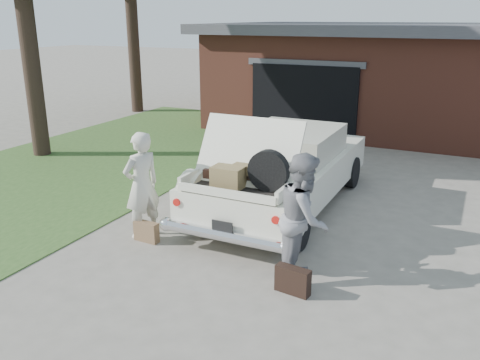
% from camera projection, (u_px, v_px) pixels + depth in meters
% --- Properties ---
extents(ground, '(90.00, 90.00, 0.00)m').
position_uv_depth(ground, '(223.00, 259.00, 7.73)').
color(ground, gray).
rests_on(ground, ground).
extents(grass_strip, '(6.00, 16.00, 0.02)m').
position_uv_depth(grass_strip, '(82.00, 165.00, 12.57)').
color(grass_strip, '#2D4C1E').
rests_on(grass_strip, ground).
extents(house, '(12.80, 7.80, 3.30)m').
position_uv_depth(house, '(411.00, 76.00, 16.64)').
color(house, brown).
rests_on(house, ground).
extents(sedan, '(2.06, 5.18, 1.99)m').
position_uv_depth(sedan, '(284.00, 169.00, 9.65)').
color(sedan, white).
rests_on(sedan, ground).
extents(woman_left, '(0.63, 0.76, 1.79)m').
position_uv_depth(woman_left, '(142.00, 185.00, 8.30)').
color(woman_left, beige).
rests_on(woman_left, ground).
extents(woman_right, '(0.87, 1.02, 1.82)m').
position_uv_depth(woman_right, '(304.00, 218.00, 6.92)').
color(woman_right, gray).
rests_on(woman_right, ground).
extents(suitcase_left, '(0.45, 0.17, 0.34)m').
position_uv_depth(suitcase_left, '(146.00, 232.00, 8.31)').
color(suitcase_left, '#836142').
rests_on(suitcase_left, ground).
extents(suitcase_right, '(0.50, 0.22, 0.37)m').
position_uv_depth(suitcase_right, '(293.00, 280.00, 6.75)').
color(suitcase_right, black).
rests_on(suitcase_right, ground).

